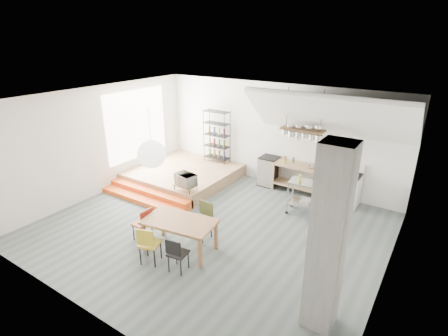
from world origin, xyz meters
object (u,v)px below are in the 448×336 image
Objects in this scene: stove at (348,189)px; dining_table at (180,224)px; rolling_cart at (306,194)px; mini_fridge at (269,171)px.

stove is 0.70× the size of dining_table.
rolling_cart is 1.05× the size of mini_fridge.
dining_table is at bearing -124.09° from rolling_cart.
mini_fridge reaches higher than dining_table.
dining_table is 1.79× the size of mini_fridge.
rolling_cart is at bearing -35.38° from mini_fridge.
rolling_cart is (1.72, 3.14, -0.07)m from dining_table.
stove is at bearing -1.01° from mini_fridge.
mini_fridge is (-1.70, 1.21, -0.13)m from rolling_cart.
dining_table is 4.35m from mini_fridge.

